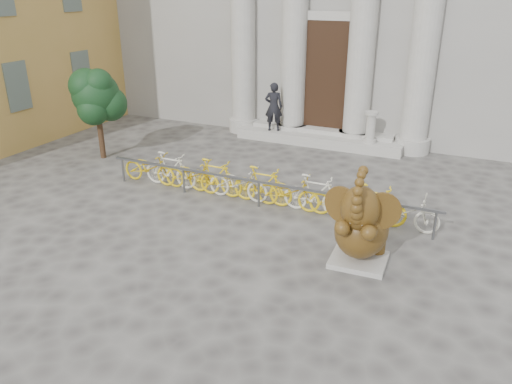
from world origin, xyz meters
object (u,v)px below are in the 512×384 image
at_px(tree, 96,96).
at_px(bike_rack, 263,185).
at_px(elephant_statue, 361,228).
at_px(pedestrian, 274,107).

bearing_deg(tree, bike_rack, -10.58).
xyz_separation_m(elephant_statue, tree, (-9.35, 3.15, 1.24)).
height_order(bike_rack, tree, tree).
relative_size(elephant_statue, pedestrian, 1.28).
bearing_deg(elephant_statue, pedestrian, 121.67).
bearing_deg(bike_rack, elephant_statue, -32.92).
xyz_separation_m(elephant_statue, pedestrian, (-5.02, 7.39, 0.42)).
bearing_deg(elephant_statue, tree, 158.89).
distance_m(elephant_statue, bike_rack, 3.64).
xyz_separation_m(bike_rack, tree, (-6.30, 1.18, 1.56)).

